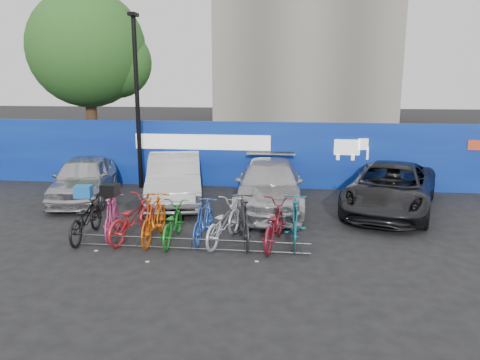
% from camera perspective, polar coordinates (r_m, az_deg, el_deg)
% --- Properties ---
extents(ground, '(100.00, 100.00, 0.00)m').
position_cam_1_polar(ground, '(11.73, -5.37, -7.48)').
color(ground, black).
rests_on(ground, ground).
extents(hoarding, '(22.00, 0.18, 2.40)m').
position_cam_1_polar(hoarding, '(17.16, -1.25, 3.16)').
color(hoarding, navy).
rests_on(hoarding, ground).
extents(tree, '(5.40, 5.20, 7.80)m').
position_cam_1_polar(tree, '(22.76, -17.53, 14.68)').
color(tree, '#382314').
rests_on(tree, ground).
extents(lamppost, '(0.25, 0.50, 6.11)m').
position_cam_1_polar(lamppost, '(17.11, -12.43, 9.81)').
color(lamppost, black).
rests_on(lamppost, ground).
extents(bike_rack, '(5.60, 0.03, 0.30)m').
position_cam_1_polar(bike_rack, '(11.12, -6.03, -7.74)').
color(bike_rack, '#595B60').
rests_on(bike_rack, ground).
extents(car_0, '(2.59, 4.51, 1.45)m').
position_cam_1_polar(car_0, '(16.19, -18.50, 0.20)').
color(car_0, '#A8A7AC').
rests_on(car_0, ground).
extents(car_1, '(2.66, 4.91, 1.54)m').
position_cam_1_polar(car_1, '(15.24, -7.99, 0.17)').
color(car_1, '#B2B2B7').
rests_on(car_1, ground).
extents(car_2, '(2.21, 5.02, 1.44)m').
position_cam_1_polar(car_2, '(14.42, 3.60, -0.65)').
color(car_2, '#B3B3B7').
rests_on(car_2, ground).
extents(car_3, '(3.79, 5.61, 1.43)m').
position_cam_1_polar(car_3, '(14.77, 17.89, -0.94)').
color(car_3, black).
rests_on(car_3, ground).
extents(bike_0, '(0.84, 2.09, 1.07)m').
position_cam_1_polar(bike_0, '(12.37, -18.34, -4.40)').
color(bike_0, black).
rests_on(bike_0, ground).
extents(bike_1, '(0.86, 1.87, 1.08)m').
position_cam_1_polar(bike_1, '(12.30, -15.37, -4.27)').
color(bike_1, '#D94286').
rests_on(bike_1, ground).
extents(bike_2, '(1.16, 2.15, 1.07)m').
position_cam_1_polar(bike_2, '(12.02, -13.03, -4.56)').
color(bike_2, '#B01D22').
rests_on(bike_2, ground).
extents(bike_3, '(0.56, 1.97, 1.19)m').
position_cam_1_polar(bike_3, '(11.71, -10.44, -4.61)').
color(bike_3, '#D3530B').
rests_on(bike_3, ground).
extents(bike_4, '(0.69, 1.86, 0.97)m').
position_cam_1_polar(bike_4, '(11.62, -8.29, -5.23)').
color(bike_4, '#16781E').
rests_on(bike_4, ground).
extents(bike_5, '(0.65, 1.78, 1.04)m').
position_cam_1_polar(bike_5, '(11.61, -4.45, -4.94)').
color(bike_5, '#244EAF').
rests_on(bike_5, ground).
extents(bike_6, '(1.16, 2.08, 1.03)m').
position_cam_1_polar(bike_6, '(11.45, -2.08, -5.19)').
color(bike_6, '#B4B6BD').
rests_on(bike_6, ground).
extents(bike_7, '(0.97, 2.04, 1.18)m').
position_cam_1_polar(bike_7, '(11.38, 0.46, -4.91)').
color(bike_7, '#252427').
rests_on(bike_7, ground).
extents(bike_8, '(1.00, 2.13, 1.08)m').
position_cam_1_polar(bike_8, '(11.29, 4.13, -5.36)').
color(bike_8, maroon).
rests_on(bike_8, ground).
extents(bike_9, '(0.57, 1.96, 1.17)m').
position_cam_1_polar(bike_9, '(11.42, 6.71, -4.95)').
color(bike_9, '#175668').
rests_on(bike_9, ground).
extents(cargo_crate, '(0.44, 0.36, 0.29)m').
position_cam_1_polar(cargo_crate, '(12.19, -18.56, -1.32)').
color(cargo_crate, '#1559AB').
rests_on(cargo_crate, bike_0).
extents(cargo_topcase, '(0.43, 0.39, 0.29)m').
position_cam_1_polar(cargo_topcase, '(12.12, -15.56, -1.17)').
color(cargo_topcase, black).
rests_on(cargo_topcase, bike_1).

